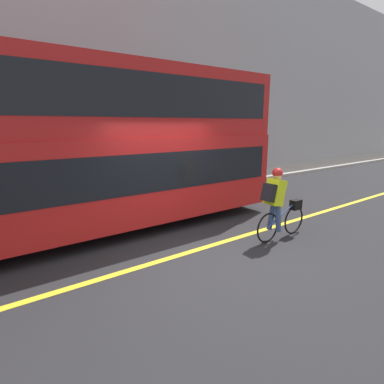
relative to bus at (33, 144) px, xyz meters
The scene contains 7 objects.
ground_plane 3.96m from the bus, 47.89° to the right, with size 80.00×80.00×0.00m, color #232326.
road_center_line 3.79m from the bus, 44.68° to the right, with size 50.00×0.14×0.01m, color yellow.
sidewalk_curb 4.40m from the bus, 54.68° to the left, with size 60.00×2.19×0.11m.
building_facade 5.79m from the bus, 62.98° to the left, with size 60.00×0.30×9.98m.
bus is the anchor object (origin of this frame).
cyclist_on_bike 5.09m from the bus, 34.41° to the right, with size 1.53×0.32×1.57m.
trash_bin 8.57m from the bus, 21.49° to the left, with size 0.58×0.58×0.92m.
Camera 1 is at (-3.22, -4.16, 2.45)m, focal length 28.00 mm.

